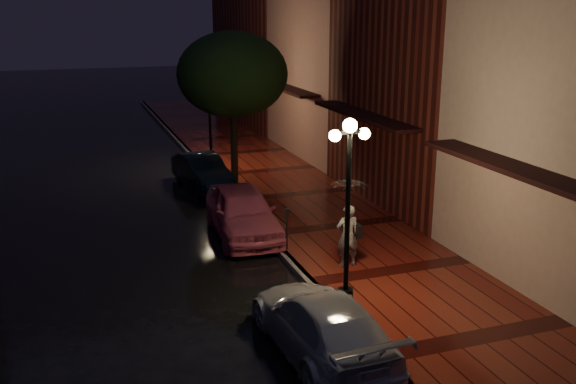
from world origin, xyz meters
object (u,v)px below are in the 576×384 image
object	(u,v)px
streetlamp_far	(210,110)
silver_car	(322,324)
streetlamp_near	(348,201)
parking_meter	(287,225)
street_tree	(233,77)
navy_car	(202,171)
woman_with_umbrella	(348,209)
pink_car	(243,212)

from	to	relation	value
streetlamp_far	silver_car	world-z (taller)	streetlamp_far
streetlamp_near	parking_meter	bearing A→B (deg)	93.20
street_tree	navy_car	xyz separation A→B (m)	(-1.21, 0.37, -3.60)
navy_car	woman_with_umbrella	bearing A→B (deg)	-86.43
street_tree	parking_meter	bearing A→B (deg)	-93.54
woman_with_umbrella	parking_meter	world-z (taller)	woman_with_umbrella
woman_with_umbrella	parking_meter	distance (m)	2.15
streetlamp_far	pink_car	bearing A→B (deg)	-96.38
street_tree	parking_meter	distance (m)	8.16
streetlamp_far	silver_car	bearing A→B (deg)	-94.79
streetlamp_near	woman_with_umbrella	xyz separation A→B (m)	(0.92, 1.93, -0.88)
silver_car	pink_car	bearing A→B (deg)	-95.08
streetlamp_far	street_tree	size ratio (longest dim) A/B	0.74
street_tree	woman_with_umbrella	world-z (taller)	street_tree
streetlamp_near	pink_car	distance (m)	5.88
streetlamp_far	silver_car	size ratio (longest dim) A/B	0.96
silver_car	parking_meter	size ratio (longest dim) A/B	3.71
navy_car	silver_car	world-z (taller)	silver_car
woman_with_umbrella	silver_car	bearing A→B (deg)	63.38
pink_car	parking_meter	distance (m)	2.07
streetlamp_near	parking_meter	distance (m)	3.97
streetlamp_near	navy_car	size ratio (longest dim) A/B	1.11
pink_car	parking_meter	size ratio (longest dim) A/B	3.70
street_tree	parking_meter	xyz separation A→B (m)	(-0.46, -7.42, -3.36)
streetlamp_far	navy_car	xyz separation A→B (m)	(-0.95, -2.63, -1.96)
pink_car	silver_car	bearing A→B (deg)	-89.91
navy_car	silver_car	distance (m)	13.15
pink_car	navy_car	bearing A→B (deg)	93.03
navy_car	silver_car	bearing A→B (deg)	-99.28
pink_car	woman_with_umbrella	bearing A→B (deg)	-59.32
pink_car	silver_car	size ratio (longest dim) A/B	1.00
pink_car	silver_car	distance (m)	7.29
silver_car	woman_with_umbrella	world-z (taller)	woman_with_umbrella
streetlamp_near	streetlamp_far	xyz separation A→B (m)	(0.00, 14.00, 0.00)
streetlamp_far	parking_meter	distance (m)	10.57
streetlamp_near	woman_with_umbrella	world-z (taller)	streetlamp_near
parking_meter	silver_car	bearing A→B (deg)	-91.93
woman_with_umbrella	parking_meter	size ratio (longest dim) A/B	1.96
streetlamp_far	parking_meter	xyz separation A→B (m)	(-0.20, -10.43, -1.72)
street_tree	silver_car	size ratio (longest dim) A/B	1.29
street_tree	woman_with_umbrella	bearing A→B (deg)	-85.82
street_tree	woman_with_umbrella	xyz separation A→B (m)	(0.66, -9.06, -2.53)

